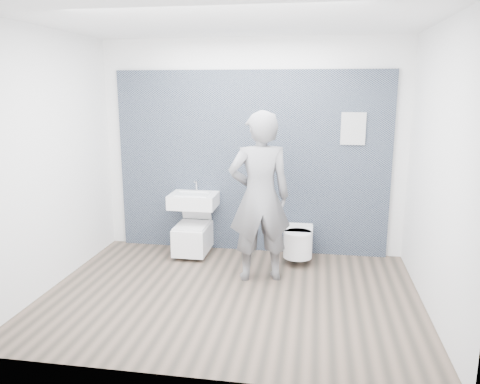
% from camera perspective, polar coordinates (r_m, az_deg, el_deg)
% --- Properties ---
extents(ground, '(4.00, 4.00, 0.00)m').
position_cam_1_polar(ground, '(5.15, -1.12, -12.39)').
color(ground, brown).
rests_on(ground, ground).
extents(room_shell, '(4.00, 4.00, 4.00)m').
position_cam_1_polar(room_shell, '(4.69, -1.21, 7.25)').
color(room_shell, silver).
rests_on(room_shell, ground).
extents(tile_wall, '(3.60, 0.06, 2.40)m').
position_cam_1_polar(tile_wall, '(6.49, 1.26, -6.97)').
color(tile_wall, black).
rests_on(tile_wall, ground).
extents(washbasin, '(0.61, 0.46, 0.46)m').
position_cam_1_polar(washbasin, '(6.18, -5.69, -0.98)').
color(washbasin, white).
rests_on(washbasin, ground).
extents(toilet_square, '(0.42, 0.61, 0.79)m').
position_cam_1_polar(toilet_square, '(6.25, -5.76, -5.39)').
color(toilet_square, white).
rests_on(toilet_square, ground).
extents(toilet_rounded, '(0.36, 0.61, 0.33)m').
position_cam_1_polar(toilet_rounded, '(6.03, 7.11, -6.00)').
color(toilet_rounded, white).
rests_on(toilet_rounded, ground).
extents(info_placard, '(0.30, 0.03, 0.40)m').
position_cam_1_polar(info_placard, '(6.41, 12.85, -7.56)').
color(info_placard, white).
rests_on(info_placard, ground).
extents(visitor, '(0.81, 0.64, 1.94)m').
position_cam_1_polar(visitor, '(5.26, 2.42, -0.65)').
color(visitor, slate).
rests_on(visitor, ground).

